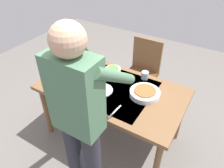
{
  "coord_description": "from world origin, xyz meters",
  "views": [
    {
      "loc": [
        -0.91,
        1.5,
        2.08
      ],
      "look_at": [
        0.0,
        0.0,
        0.77
      ],
      "focal_mm": 34.07,
      "sensor_mm": 36.0,
      "label": 1
    }
  ],
  "objects_px": {
    "water_cup_near_left": "(87,79)",
    "side_bowl_salad": "(113,70)",
    "dining_table": "(112,93)",
    "water_cup_near_right": "(145,75)",
    "dinner_plate_near": "(102,90)",
    "person_server": "(80,117)",
    "chair_near": "(143,68)",
    "wine_glass_left": "(60,67)",
    "serving_bowl_pasta": "(145,93)",
    "wine_glass_right": "(67,71)",
    "wine_bottle": "(86,57)"
  },
  "relations": [
    {
      "from": "water_cup_near_left",
      "to": "side_bowl_salad",
      "type": "xyz_separation_m",
      "value": [
        -0.14,
        -0.32,
        -0.02
      ]
    },
    {
      "from": "dining_table",
      "to": "water_cup_near_left",
      "type": "relative_size",
      "value": 15.39
    },
    {
      "from": "water_cup_near_right",
      "to": "dinner_plate_near",
      "type": "height_order",
      "value": "water_cup_near_right"
    },
    {
      "from": "person_server",
      "to": "chair_near",
      "type": "bearing_deg",
      "value": -84.89
    },
    {
      "from": "chair_near",
      "to": "side_bowl_salad",
      "type": "relative_size",
      "value": 5.06
    },
    {
      "from": "wine_glass_left",
      "to": "water_cup_near_left",
      "type": "relative_size",
      "value": 1.54
    },
    {
      "from": "dining_table",
      "to": "side_bowl_salad",
      "type": "bearing_deg",
      "value": -61.19
    },
    {
      "from": "wine_glass_left",
      "to": "serving_bowl_pasta",
      "type": "distance_m",
      "value": 0.98
    },
    {
      "from": "person_server",
      "to": "wine_glass_right",
      "type": "xyz_separation_m",
      "value": [
        0.63,
        -0.56,
        -0.14
      ]
    },
    {
      "from": "water_cup_near_right",
      "to": "serving_bowl_pasta",
      "type": "bearing_deg",
      "value": 114.12
    },
    {
      "from": "person_server",
      "to": "dining_table",
      "type": "bearing_deg",
      "value": -78.49
    },
    {
      "from": "wine_bottle",
      "to": "water_cup_near_right",
      "type": "height_order",
      "value": "wine_bottle"
    },
    {
      "from": "chair_near",
      "to": "water_cup_near_left",
      "type": "distance_m",
      "value": 0.95
    },
    {
      "from": "wine_glass_right",
      "to": "water_cup_near_right",
      "type": "relative_size",
      "value": 1.75
    },
    {
      "from": "water_cup_near_left",
      "to": "chair_near",
      "type": "bearing_deg",
      "value": -107.77
    },
    {
      "from": "person_server",
      "to": "water_cup_near_right",
      "type": "relative_size",
      "value": 19.55
    },
    {
      "from": "chair_near",
      "to": "side_bowl_salad",
      "type": "xyz_separation_m",
      "value": [
        0.14,
        0.55,
        0.23
      ]
    },
    {
      "from": "serving_bowl_pasta",
      "to": "side_bowl_salad",
      "type": "relative_size",
      "value": 1.67
    },
    {
      "from": "water_cup_near_left",
      "to": "dinner_plate_near",
      "type": "relative_size",
      "value": 0.43
    },
    {
      "from": "wine_bottle",
      "to": "wine_glass_left",
      "type": "height_order",
      "value": "wine_bottle"
    },
    {
      "from": "person_server",
      "to": "wine_glass_left",
      "type": "xyz_separation_m",
      "value": [
        0.76,
        -0.59,
        -0.14
      ]
    },
    {
      "from": "chair_near",
      "to": "serving_bowl_pasta",
      "type": "height_order",
      "value": "chair_near"
    },
    {
      "from": "dining_table",
      "to": "side_bowl_salad",
      "type": "xyz_separation_m",
      "value": [
        0.14,
        -0.25,
        0.11
      ]
    },
    {
      "from": "chair_near",
      "to": "water_cup_near_left",
      "type": "xyz_separation_m",
      "value": [
        0.28,
        0.87,
        0.24
      ]
    },
    {
      "from": "dining_table",
      "to": "water_cup_near_right",
      "type": "relative_size",
      "value": 17.49
    },
    {
      "from": "person_server",
      "to": "wine_bottle",
      "type": "height_order",
      "value": "person_server"
    },
    {
      "from": "chair_near",
      "to": "serving_bowl_pasta",
      "type": "distance_m",
      "value": 0.85
    },
    {
      "from": "water_cup_near_left",
      "to": "water_cup_near_right",
      "type": "relative_size",
      "value": 1.14
    },
    {
      "from": "dining_table",
      "to": "dinner_plate_near",
      "type": "bearing_deg",
      "value": 54.63
    },
    {
      "from": "chair_near",
      "to": "person_server",
      "type": "height_order",
      "value": "person_server"
    },
    {
      "from": "wine_glass_left",
      "to": "dinner_plate_near",
      "type": "relative_size",
      "value": 0.66
    },
    {
      "from": "water_cup_near_left",
      "to": "water_cup_near_right",
      "type": "bearing_deg",
      "value": -141.06
    },
    {
      "from": "person_server",
      "to": "serving_bowl_pasta",
      "type": "bearing_deg",
      "value": -105.25
    },
    {
      "from": "wine_bottle",
      "to": "person_server",
      "type": "bearing_deg",
      "value": 124.89
    },
    {
      "from": "wine_bottle",
      "to": "water_cup_near_left",
      "type": "xyz_separation_m",
      "value": [
        -0.22,
        0.3,
        -0.06
      ]
    },
    {
      "from": "dining_table",
      "to": "wine_glass_left",
      "type": "relative_size",
      "value": 10.01
    },
    {
      "from": "chair_near",
      "to": "wine_glass_left",
      "type": "distance_m",
      "value": 1.14
    },
    {
      "from": "serving_bowl_pasta",
      "to": "side_bowl_salad",
      "type": "xyz_separation_m",
      "value": [
        0.48,
        -0.19,
        0.0
      ]
    },
    {
      "from": "wine_bottle",
      "to": "wine_glass_left",
      "type": "distance_m",
      "value": 0.34
    },
    {
      "from": "water_cup_near_right",
      "to": "serving_bowl_pasta",
      "type": "xyz_separation_m",
      "value": [
        -0.12,
        0.27,
        -0.01
      ]
    },
    {
      "from": "serving_bowl_pasta",
      "to": "dinner_plate_near",
      "type": "height_order",
      "value": "serving_bowl_pasta"
    },
    {
      "from": "wine_bottle",
      "to": "water_cup_near_right",
      "type": "relative_size",
      "value": 3.43
    },
    {
      "from": "water_cup_near_right",
      "to": "wine_glass_right",
      "type": "bearing_deg",
      "value": 32.28
    },
    {
      "from": "serving_bowl_pasta",
      "to": "dining_table",
      "type": "bearing_deg",
      "value": 10.07
    },
    {
      "from": "serving_bowl_pasta",
      "to": "wine_bottle",
      "type": "bearing_deg",
      "value": -11.19
    },
    {
      "from": "person_server",
      "to": "wine_bottle",
      "type": "bearing_deg",
      "value": -55.11
    },
    {
      "from": "chair_near",
      "to": "side_bowl_salad",
      "type": "bearing_deg",
      "value": 75.42
    },
    {
      "from": "water_cup_near_left",
      "to": "wine_glass_right",
      "type": "bearing_deg",
      "value": 13.24
    },
    {
      "from": "water_cup_near_left",
      "to": "serving_bowl_pasta",
      "type": "xyz_separation_m",
      "value": [
        -0.62,
        -0.13,
        -0.02
      ]
    },
    {
      "from": "wine_bottle",
      "to": "wine_glass_left",
      "type": "xyz_separation_m",
      "value": [
        0.12,
        0.32,
        -0.01
      ]
    }
  ]
}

